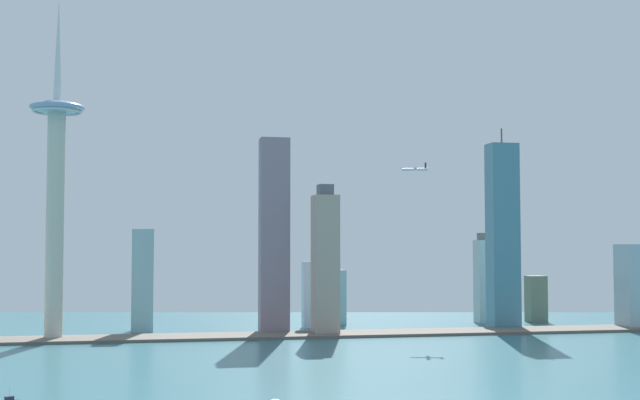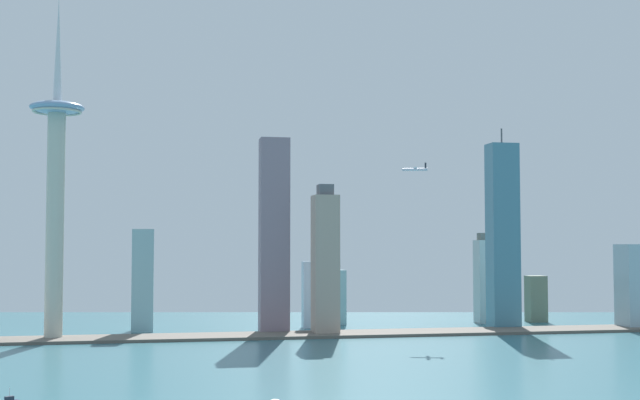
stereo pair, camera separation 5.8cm
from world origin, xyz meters
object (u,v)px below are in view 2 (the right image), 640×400
observation_tower (56,172)px  airplane (415,169)px  skyscraper_7 (483,280)px  skyscraper_2 (331,296)px  skyscraper_4 (632,286)px  skyscraper_0 (503,236)px  skyscraper_3 (143,280)px  skyscraper_8 (325,263)px  skyscraper_5 (536,299)px  skyscraper_6 (274,235)px  skyscraper_1 (310,295)px

observation_tower → airplane: (319.40, 1.31, 8.19)m
skyscraper_7 → observation_tower: bearing=-169.4°
skyscraper_2 → skyscraper_4: (274.82, -101.50, 11.77)m
skyscraper_0 → skyscraper_3: (-341.09, 40.00, -41.82)m
skyscraper_4 → skyscraper_8: bearing=179.8°
skyscraper_5 → airplane: airplane is taller
skyscraper_2 → skyscraper_6: size_ratio=0.35×
observation_tower → skyscraper_8: (233.91, -2.91, -77.96)m
skyscraper_2 → skyscraper_6: bearing=-131.5°
skyscraper_7 → airplane: 163.39m
observation_tower → skyscraper_0: observation_tower is taller
skyscraper_1 → skyscraper_6: skyscraper_6 is taller
skyscraper_3 → skyscraper_4: 466.99m
observation_tower → skyscraper_5: size_ratio=6.14×
skyscraper_3 → skyscraper_7: size_ratio=1.02×
skyscraper_0 → observation_tower: bearing=-177.2°
skyscraper_4 → skyscraper_1: bearing=167.7°
skyscraper_1 → skyscraper_2: 45.72m
skyscraper_3 → skyscraper_0: bearing=-6.7°
skyscraper_5 → skyscraper_6: (-285.34, -61.55, 65.12)m
skyscraper_6 → skyscraper_8: bearing=-26.8°
skyscraper_0 → skyscraper_8: size_ratio=1.44×
skyscraper_5 → skyscraper_0: bearing=-135.8°
skyscraper_4 → skyscraper_6: size_ratio=0.45×
skyscraper_0 → skyscraper_4: bearing=-11.0°
skyscraper_1 → skyscraper_7: skyscraper_7 is taller
skyscraper_0 → skyscraper_8: bearing=-172.8°
skyscraper_0 → airplane: size_ratio=8.26×
skyscraper_4 → skyscraper_6: skyscraper_6 is taller
skyscraper_0 → airplane: (-94.18, -18.58, 61.14)m
skyscraper_3 → skyscraper_2: bearing=11.4°
skyscraper_5 → skyscraper_8: (-241.96, -83.48, 40.26)m
observation_tower → skyscraper_3: bearing=39.6°
skyscraper_8 → skyscraper_5: bearing=19.0°
skyscraper_3 → skyscraper_8: (161.42, -62.80, 16.82)m
skyscraper_1 → airplane: bearing=-34.8°
skyscraper_1 → skyscraper_6: bearing=-133.2°
observation_tower → skyscraper_8: bearing=-0.7°
observation_tower → skyscraper_6: bearing=5.7°
skyscraper_6 → skyscraper_4: bearing=-3.8°
skyscraper_4 → skyscraper_7: 143.95m
skyscraper_5 → skyscraper_3: bearing=-177.1°
skyscraper_1 → skyscraper_5: 245.31m
skyscraper_8 → observation_tower: bearing=179.3°
skyscraper_0 → skyscraper_7: (3.17, 58.27, -45.23)m
skyscraper_2 → airplane: 166.17m
skyscraper_4 → skyscraper_7: (-118.32, 81.92, 3.58)m
skyscraper_6 → skyscraper_0: bearing=0.2°
skyscraper_5 → skyscraper_7: skyscraper_7 is taller
skyscraper_6 → skyscraper_8: size_ratio=1.32×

